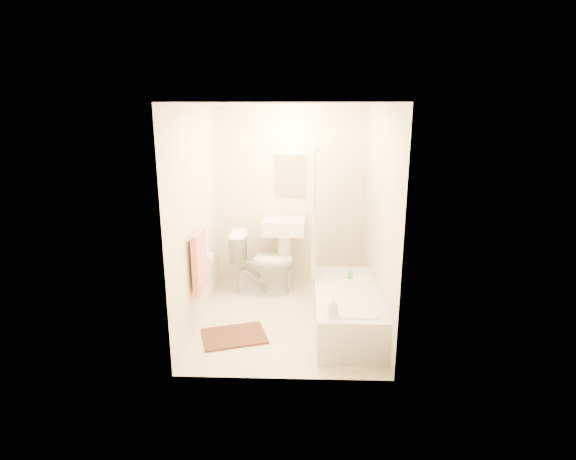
{
  "coord_description": "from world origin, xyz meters",
  "views": [
    {
      "loc": [
        0.18,
        -4.76,
        2.34
      ],
      "look_at": [
        0.0,
        0.25,
        1.0
      ],
      "focal_mm": 28.0,
      "sensor_mm": 36.0,
      "label": 1
    }
  ],
  "objects_px": {
    "bathtub": "(346,310)",
    "bath_mat": "(234,336)",
    "soap_bottle": "(333,307)",
    "sink": "(284,251)",
    "toilet": "(263,262)"
  },
  "relations": [
    {
      "from": "bathtub",
      "to": "bath_mat",
      "type": "bearing_deg",
      "value": -168.19
    },
    {
      "from": "bathtub",
      "to": "soap_bottle",
      "type": "relative_size",
      "value": 8.65
    },
    {
      "from": "sink",
      "to": "bath_mat",
      "type": "distance_m",
      "value": 1.57
    },
    {
      "from": "sink",
      "to": "bathtub",
      "type": "bearing_deg",
      "value": -55.27
    },
    {
      "from": "toilet",
      "to": "bath_mat",
      "type": "relative_size",
      "value": 1.26
    },
    {
      "from": "sink",
      "to": "soap_bottle",
      "type": "bearing_deg",
      "value": -70.51
    },
    {
      "from": "bathtub",
      "to": "bath_mat",
      "type": "distance_m",
      "value": 1.25
    },
    {
      "from": "bathtub",
      "to": "soap_bottle",
      "type": "height_order",
      "value": "soap_bottle"
    },
    {
      "from": "bathtub",
      "to": "bath_mat",
      "type": "xyz_separation_m",
      "value": [
        -1.21,
        -0.25,
        -0.21
      ]
    },
    {
      "from": "soap_bottle",
      "to": "bathtub",
      "type": "bearing_deg",
      "value": 72.75
    },
    {
      "from": "toilet",
      "to": "bathtub",
      "type": "distance_m",
      "value": 1.43
    },
    {
      "from": "toilet",
      "to": "bath_mat",
      "type": "distance_m",
      "value": 1.33
    },
    {
      "from": "sink",
      "to": "soap_bottle",
      "type": "distance_m",
      "value": 1.84
    },
    {
      "from": "bath_mat",
      "to": "sink",
      "type": "bearing_deg",
      "value": 71.3
    },
    {
      "from": "sink",
      "to": "toilet",
      "type": "bearing_deg",
      "value": -149.16
    }
  ]
}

